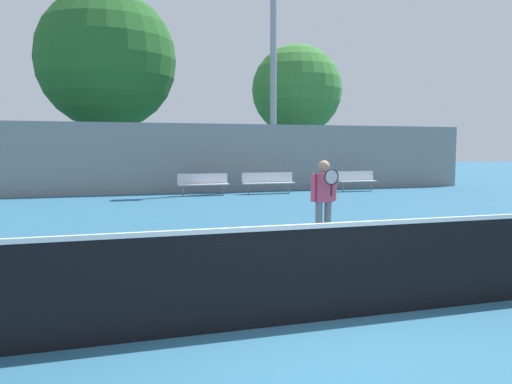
# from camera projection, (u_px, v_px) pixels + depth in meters

# --- Properties ---
(ground_plane) EXTENTS (100.00, 100.00, 0.00)m
(ground_plane) POSITION_uv_depth(u_px,v_px,m) (311.00, 322.00, 5.34)
(ground_plane) COLOR #285B7A
(tennis_net) EXTENTS (11.04, 0.09, 1.07)m
(tennis_net) POSITION_uv_depth(u_px,v_px,m) (311.00, 273.00, 5.29)
(tennis_net) COLOR #99999E
(tennis_net) RESTS_ON ground_plane
(tennis_player) EXTENTS (0.57, 0.43, 1.62)m
(tennis_player) POSITION_uv_depth(u_px,v_px,m) (324.00, 196.00, 9.76)
(tennis_player) COLOR slate
(tennis_player) RESTS_ON ground_plane
(bench_courtside_near) EXTENTS (1.99, 0.40, 0.85)m
(bench_courtside_near) POSITION_uv_depth(u_px,v_px,m) (203.00, 182.00, 19.48)
(bench_courtside_near) COLOR silver
(bench_courtside_near) RESTS_ON ground_plane
(bench_courtside_far) EXTENTS (1.69, 0.40, 0.85)m
(bench_courtside_far) POSITION_uv_depth(u_px,v_px,m) (356.00, 179.00, 21.44)
(bench_courtside_far) COLOR silver
(bench_courtside_far) RESTS_ON ground_plane
(bench_adjacent_court) EXTENTS (2.16, 0.40, 0.85)m
(bench_adjacent_court) POSITION_uv_depth(u_px,v_px,m) (268.00, 181.00, 20.26)
(bench_adjacent_court) COLOR silver
(bench_adjacent_court) RESTS_ON ground_plane
(light_pole_near_left) EXTENTS (0.90, 0.60, 10.69)m
(light_pole_near_left) POSITION_uv_depth(u_px,v_px,m) (273.00, 50.00, 21.33)
(light_pole_near_left) COLOR #939399
(light_pole_near_left) RESTS_ON ground_plane
(back_fence) EXTENTS (28.80, 0.06, 2.86)m
(back_fence) POSITION_uv_depth(u_px,v_px,m) (157.00, 158.00, 20.11)
(back_fence) COLOR gray
(back_fence) RESTS_ON ground_plane
(tree_green_tall) EXTENTS (6.38, 6.38, 9.08)m
(tree_green_tall) POSITION_uv_depth(u_px,v_px,m) (107.00, 61.00, 23.01)
(tree_green_tall) COLOR brown
(tree_green_tall) RESTS_ON ground_plane
(tree_green_broad) EXTENTS (4.59, 4.59, 7.09)m
(tree_green_broad) POSITION_uv_depth(u_px,v_px,m) (297.00, 91.00, 25.49)
(tree_green_broad) COLOR brown
(tree_green_broad) RESTS_ON ground_plane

